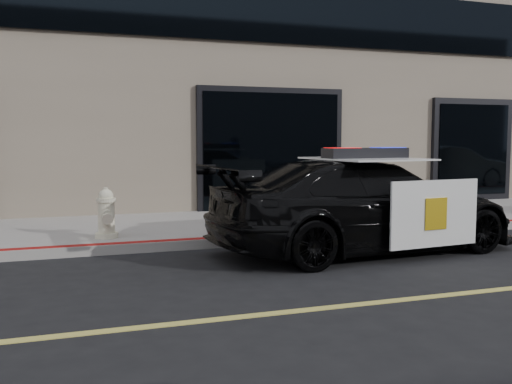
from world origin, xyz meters
name	(u,v)px	position (x,y,z in m)	size (l,w,h in m)	color
sidewalk_n	(346,219)	(0.00, 5.25, 0.07)	(60.00, 3.50, 0.15)	gray
police_car	(365,205)	(-1.14, 2.49, 0.71)	(2.85, 5.23, 1.60)	black
fire_hydrant	(106,214)	(-4.85, 4.14, 0.53)	(0.36, 0.51, 0.80)	beige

